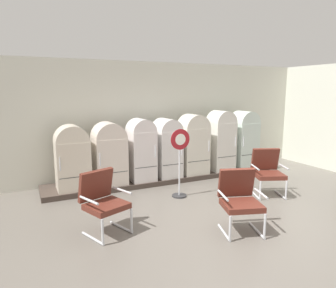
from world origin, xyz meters
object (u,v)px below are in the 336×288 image
Objects in this scene: refrigerator_0 at (72,156)px; sign_stand at (180,165)px; refrigerator_4 at (193,142)px; armchair_right at (268,170)px; refrigerator_3 at (167,146)px; refrigerator_1 at (109,152)px; refrigerator_6 at (244,137)px; armchair_center at (240,197)px; refrigerator_2 at (141,148)px; refrigerator_5 at (221,139)px; armchair_left at (103,199)px.

refrigerator_0 reaches higher than sign_stand.
refrigerator_4 is 2.06m from armchair_right.
refrigerator_4 is at bearing 113.19° from armchair_right.
sign_stand is at bearing -102.66° from refrigerator_3.
refrigerator_1 is 1.48m from refrigerator_3.
armchair_center is at bearing -130.02° from refrigerator_6.
refrigerator_2 is 0.94× the size of refrigerator_6.
refrigerator_3 is 3.09m from armchair_center.
refrigerator_4 is (2.21, -0.04, 0.07)m from refrigerator_1.
refrigerator_6 is at bearing 0.15° from refrigerator_4.
refrigerator_5 is (3.08, -0.03, 0.11)m from refrigerator_1.
sign_stand is at bearing -44.77° from refrigerator_1.
refrigerator_3 is 1.45× the size of armchair_center.
refrigerator_1 is 0.89× the size of refrigerator_5.
refrigerator_1 is 2.29m from armchair_left.
refrigerator_5 is 1.60× the size of armchair_right.
refrigerator_6 is at bearing 0.13° from refrigerator_5.
refrigerator_5 reaches higher than armchair_center.
refrigerator_2 reaches higher than armchair_center.
refrigerator_5 is at bearing -0.37° from refrigerator_2.
refrigerator_5 is (3.91, -0.01, 0.12)m from refrigerator_0.
armchair_right is at bearing -21.24° from sign_stand.
refrigerator_2 is 1.47× the size of armchair_center.
armchair_left is at bearing -86.28° from refrigerator_0.
refrigerator_5 is 1.02× the size of refrigerator_6.
refrigerator_1 is 0.78m from refrigerator_2.
refrigerator_3 is 3.09m from armchair_left.
refrigerator_6 is (4.70, -0.00, 0.10)m from refrigerator_0.
armchair_left is (-3.77, -2.13, -0.42)m from refrigerator_5.
armchair_left is (-0.69, -2.16, -0.31)m from refrigerator_1.
armchair_center is (-0.88, -3.02, -0.37)m from refrigerator_4.
armchair_left is at bearing -150.56° from refrigerator_5.
refrigerator_4 is at bearing 73.72° from armchair_center.
armchair_left is 1.00× the size of armchair_right.
refrigerator_5 is 1.09× the size of sign_stand.
refrigerator_6 is (0.79, 0.00, -0.02)m from refrigerator_5.
refrigerator_4 reaches higher than armchair_left.
armchair_center is at bearing -92.77° from refrigerator_3.
refrigerator_3 is 0.92× the size of refrigerator_6.
refrigerator_2 is 0.70m from refrigerator_3.
refrigerator_0 is 1.61m from refrigerator_2.
refrigerator_6 is (3.09, -0.01, 0.05)m from refrigerator_2.
refrigerator_1 is 0.97× the size of sign_stand.
armchair_left is 0.68× the size of sign_stand.
refrigerator_3 is at bearing 45.06° from armchair_left.
refrigerator_1 reaches higher than sign_stand.
armchair_center is at bearing -86.17° from sign_stand.
sign_stand is (-0.12, 1.85, 0.15)m from armchair_center.
armchair_left is 3.71m from armchair_right.
armchair_center is (0.55, -3.03, -0.35)m from refrigerator_2.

